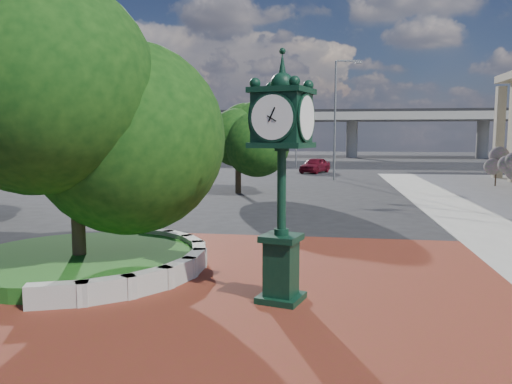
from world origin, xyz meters
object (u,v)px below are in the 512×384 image
Objects in this scene: post_clock at (282,169)px; parked_car at (315,165)px; street_lamp_near at (338,111)px; street_lamp_far at (298,124)px.

parked_car is at bearing 90.71° from post_clock.
street_lamp_near is (1.99, -7.68, 4.80)m from parked_car.
street_lamp_far is at bearing 105.79° from street_lamp_near.
post_clock is at bearing -67.29° from parked_car.
post_clock reaches higher than parked_car.
street_lamp_near is at bearing -74.21° from street_lamp_far.
street_lamp_near is 15.06m from street_lamp_far.
street_lamp_far is (-2.11, 6.79, 4.07)m from parked_car.
parked_car is at bearing -72.76° from street_lamp_far.
post_clock is 44.62m from street_lamp_far.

